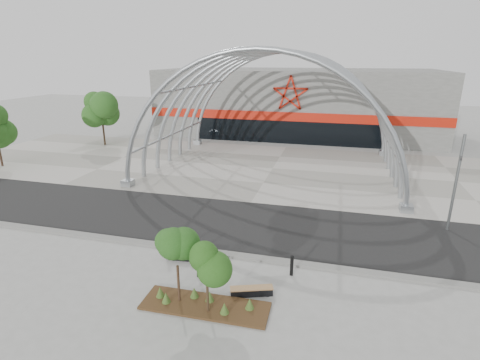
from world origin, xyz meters
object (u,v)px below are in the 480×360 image
at_px(bollard_2, 198,266).
at_px(street_tree_0, 177,250).
at_px(bench_0, 190,256).
at_px(bench_1, 252,291).
at_px(street_tree_1, 207,263).
at_px(signal_pole, 456,182).

bearing_deg(bollard_2, street_tree_0, -92.58).
distance_m(bench_0, bench_1, 4.11).
distance_m(street_tree_1, bench_1, 2.90).
relative_size(signal_pole, bench_1, 3.06).
relative_size(street_tree_0, bench_1, 1.80).
relative_size(signal_pole, street_tree_0, 1.70).
xyz_separation_m(signal_pole, bollard_2, (-12.17, -8.20, -2.40)).
height_order(street_tree_0, street_tree_1, street_tree_0).
distance_m(street_tree_0, bollard_2, 2.70).
bearing_deg(bench_1, signal_pole, 43.25).
bearing_deg(bench_1, street_tree_0, -156.31).
distance_m(street_tree_0, bench_1, 3.70).
height_order(bench_0, bench_1, bench_0).
height_order(street_tree_0, bench_1, street_tree_0).
bearing_deg(signal_pole, street_tree_0, -140.34).
bearing_deg(street_tree_0, signal_pole, 39.66).
relative_size(street_tree_0, bollard_2, 3.16).
bearing_deg(bench_0, bollard_2, -53.69).
height_order(signal_pole, bench_1, signal_pole).
bearing_deg(bollard_2, bench_0, 126.31).
relative_size(street_tree_1, bench_1, 1.69).
xyz_separation_m(bench_0, bollard_2, (0.93, -1.27, 0.30)).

